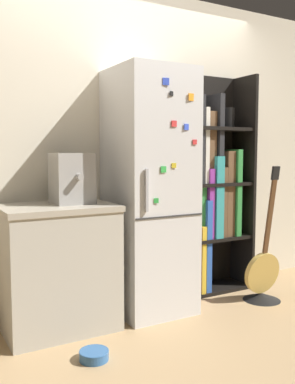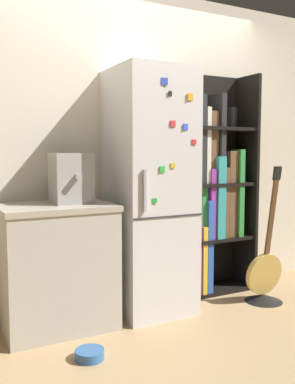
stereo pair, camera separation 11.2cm
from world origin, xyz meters
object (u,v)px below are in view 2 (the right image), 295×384
bookshelf (209,192)px  pet_bowl (90,354)px  espresso_machine (71,178)px  refrigerator (149,192)px  guitar (264,282)px

bookshelf → pet_bowl: (-1.39, -0.73, -0.87)m
bookshelf → espresso_machine: bearing=-174.3°
refrigerator → guitar: size_ratio=1.65×
refrigerator → espresso_machine: refrigerator is taller
refrigerator → bookshelf: 0.70m
espresso_machine → pet_bowl: bearing=-98.5°
refrigerator → guitar: 1.25m
refrigerator → bookshelf: bookshelf is taller
bookshelf → guitar: (0.26, -0.45, -0.74)m
espresso_machine → pet_bowl: espresso_machine is taller
pet_bowl → guitar: bearing=9.6°
refrigerator → pet_bowl: (-0.71, -0.57, -0.91)m
guitar → pet_bowl: size_ratio=6.28×
espresso_machine → pet_bowl: (-0.09, -0.60, -1.03)m
pet_bowl → espresso_machine: bearing=81.5°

